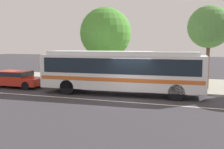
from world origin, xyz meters
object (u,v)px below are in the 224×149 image
object	(u,v)px
sedan_behind_bus	(16,78)
transit_bus	(122,69)
bus_stop_sign	(198,69)
street_tree_near_stop	(106,33)
street_tree_mid_block	(209,27)
pedestrian_waiting_near_sign	(99,72)

from	to	relation	value
sedan_behind_bus	transit_bus	bearing A→B (deg)	-0.74
transit_bus	bus_stop_sign	xyz separation A→B (m)	(4.79, 1.82, 0.01)
street_tree_near_stop	street_tree_mid_block	xyz separation A→B (m)	(8.26, -1.06, 0.29)
transit_bus	street_tree_mid_block	size ratio (longest dim) A/B	1.82
sedan_behind_bus	street_tree_mid_block	distance (m)	14.95
sedan_behind_bus	street_tree_near_stop	xyz separation A→B (m)	(5.79, 4.48, 3.55)
sedan_behind_bus	pedestrian_waiting_near_sign	bearing A→B (deg)	26.84
pedestrian_waiting_near_sign	street_tree_near_stop	size ratio (longest dim) A/B	0.27
street_tree_mid_block	transit_bus	bearing A→B (deg)	-146.91
sedan_behind_bus	bus_stop_sign	xyz separation A→B (m)	(13.41, 1.71, 0.96)
transit_bus	pedestrian_waiting_near_sign	xyz separation A→B (m)	(-2.81, 3.05, -0.56)
transit_bus	pedestrian_waiting_near_sign	size ratio (longest dim) A/B	6.42
pedestrian_waiting_near_sign	bus_stop_sign	xyz separation A→B (m)	(7.60, -1.23, 0.57)
bus_stop_sign	street_tree_near_stop	world-z (taller)	street_tree_near_stop
street_tree_near_stop	transit_bus	bearing A→B (deg)	-58.29
bus_stop_sign	street_tree_near_stop	xyz separation A→B (m)	(-7.62, 2.77, 2.59)
street_tree_near_stop	street_tree_mid_block	distance (m)	8.33
street_tree_mid_block	bus_stop_sign	bearing A→B (deg)	-110.32
transit_bus	bus_stop_sign	bearing A→B (deg)	20.82
street_tree_mid_block	street_tree_near_stop	bearing A→B (deg)	172.69
transit_bus	pedestrian_waiting_near_sign	bearing A→B (deg)	132.66
transit_bus	pedestrian_waiting_near_sign	world-z (taller)	transit_bus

